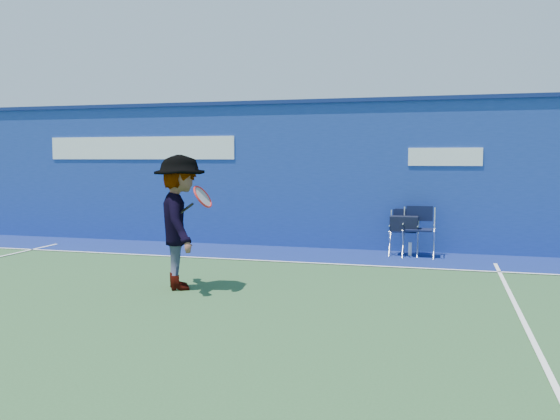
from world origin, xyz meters
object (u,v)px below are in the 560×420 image
(directors_chair_left, at_px, (404,236))
(directors_chair_right, at_px, (419,241))
(tennis_player, at_px, (180,222))
(water_bottle, at_px, (410,249))

(directors_chair_left, relative_size, directors_chair_right, 0.93)
(directors_chair_right, distance_m, tennis_player, 4.95)
(directors_chair_right, xyz_separation_m, tennis_player, (-3.19, -3.73, 0.66))
(directors_chair_left, relative_size, water_bottle, 3.35)
(directors_chair_right, relative_size, tennis_player, 0.50)
(directors_chair_left, relative_size, tennis_player, 0.46)
(directors_chair_right, height_order, tennis_player, tennis_player)
(directors_chair_right, bearing_deg, tennis_player, -130.52)
(tennis_player, bearing_deg, directors_chair_left, 52.66)
(directors_chair_right, relative_size, water_bottle, 3.60)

